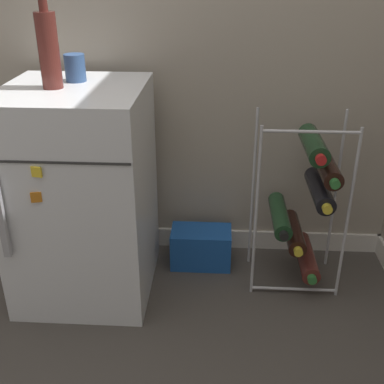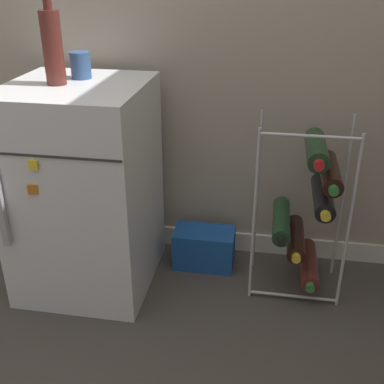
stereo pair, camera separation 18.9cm
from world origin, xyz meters
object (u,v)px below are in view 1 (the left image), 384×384
Objects in this scene: wine_rack at (307,201)px; fridge_top_bottle at (49,50)px; soda_box at (201,247)px; mini_fridge at (83,194)px; fridge_top_cup at (75,68)px.

fridge_top_bottle reaches higher than wine_rack.
mini_fridge is at bearing -159.33° from soda_box.
mini_fridge is 0.55m from fridge_top_bottle.
fridge_top_cup reaches higher than soda_box.
mini_fridge is at bearing -174.51° from wine_rack.
mini_fridge is 3.17× the size of soda_box.
wine_rack is at bearing -0.35° from fridge_top_cup.
fridge_top_bottle is at bearing -164.61° from mini_fridge.
fridge_top_cup is at bearing 179.65° from wine_rack.
soda_box is 0.91× the size of fridge_top_bottle.
fridge_top_cup reaches higher than mini_fridge.
fridge_top_cup is at bearing -169.95° from soda_box.
wine_rack is 1.12m from fridge_top_bottle.
fridge_top_bottle is at bearing -159.91° from soda_box.
mini_fridge reaches higher than soda_box.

